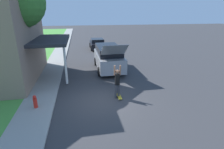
{
  "coord_description": "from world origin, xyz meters",
  "views": [
    {
      "loc": [
        -1.16,
        -8.9,
        4.84
      ],
      "look_at": [
        0.86,
        1.84,
        0.9
      ],
      "focal_mm": 28.0,
      "sensor_mm": 36.0,
      "label": 1
    }
  ],
  "objects_px": {
    "skateboarder": "(117,81)",
    "skateboard": "(119,97)",
    "suv_parked": "(108,57)",
    "fire_hydrant": "(35,102)",
    "car_down_street": "(97,44)",
    "lawn_tree_near": "(19,3)"
  },
  "relations": [
    {
      "from": "suv_parked",
      "to": "skateboarder",
      "type": "height_order",
      "value": "suv_parked"
    },
    {
      "from": "lawn_tree_near",
      "to": "suv_parked",
      "type": "distance_m",
      "value": 7.59
    },
    {
      "from": "car_down_street",
      "to": "fire_hydrant",
      "type": "distance_m",
      "value": 16.02
    },
    {
      "from": "suv_parked",
      "to": "skateboard",
      "type": "relative_size",
      "value": 7.35
    },
    {
      "from": "lawn_tree_near",
      "to": "fire_hydrant",
      "type": "xyz_separation_m",
      "value": [
        1.14,
        -4.25,
        -4.95
      ]
    },
    {
      "from": "car_down_street",
      "to": "lawn_tree_near",
      "type": "bearing_deg",
      "value": -118.67
    },
    {
      "from": "lawn_tree_near",
      "to": "fire_hydrant",
      "type": "height_order",
      "value": "lawn_tree_near"
    },
    {
      "from": "skateboarder",
      "to": "skateboard",
      "type": "distance_m",
      "value": 0.97
    },
    {
      "from": "car_down_street",
      "to": "fire_hydrant",
      "type": "relative_size",
      "value": 5.74
    },
    {
      "from": "suv_parked",
      "to": "car_down_street",
      "type": "height_order",
      "value": "suv_parked"
    },
    {
      "from": "suv_parked",
      "to": "car_down_street",
      "type": "xyz_separation_m",
      "value": [
        -0.0,
        9.28,
        -0.43
      ]
    },
    {
      "from": "lawn_tree_near",
      "to": "suv_parked",
      "type": "xyz_separation_m",
      "value": [
        6.02,
        1.72,
        -4.29
      ]
    },
    {
      "from": "skateboarder",
      "to": "skateboard",
      "type": "height_order",
      "value": "skateboarder"
    },
    {
      "from": "car_down_street",
      "to": "skateboard",
      "type": "height_order",
      "value": "car_down_street"
    },
    {
      "from": "suv_parked",
      "to": "fire_hydrant",
      "type": "xyz_separation_m",
      "value": [
        -4.88,
        -5.97,
        -0.66
      ]
    },
    {
      "from": "lawn_tree_near",
      "to": "skateboard",
      "type": "height_order",
      "value": "lawn_tree_near"
    },
    {
      "from": "fire_hydrant",
      "to": "skateboard",
      "type": "bearing_deg",
      "value": 5.46
    },
    {
      "from": "lawn_tree_near",
      "to": "skateboard",
      "type": "distance_m",
      "value": 8.69
    },
    {
      "from": "car_down_street",
      "to": "skateboarder",
      "type": "bearing_deg",
      "value": -91.58
    },
    {
      "from": "lawn_tree_near",
      "to": "skateboarder",
      "type": "height_order",
      "value": "lawn_tree_near"
    },
    {
      "from": "suv_parked",
      "to": "fire_hydrant",
      "type": "bearing_deg",
      "value": -129.25
    },
    {
      "from": "skateboard",
      "to": "fire_hydrant",
      "type": "height_order",
      "value": "fire_hydrant"
    }
  ]
}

